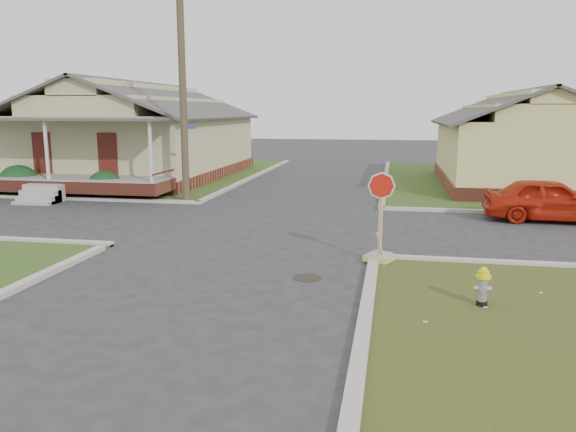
% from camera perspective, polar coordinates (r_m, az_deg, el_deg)
% --- Properties ---
extents(ground, '(120.00, 120.00, 0.00)m').
position_cam_1_polar(ground, '(13.51, -6.99, -5.15)').
color(ground, '#2A2A2C').
rests_on(ground, ground).
extents(verge_far_left, '(19.00, 19.00, 0.05)m').
position_cam_1_polar(verge_far_left, '(34.99, -18.49, 4.17)').
color(verge_far_left, '#2F4E1B').
rests_on(verge_far_left, ground).
extents(curbs, '(80.00, 40.00, 0.12)m').
position_cam_1_polar(curbs, '(18.19, -2.23, -0.95)').
color(curbs, '#AEA99D').
rests_on(curbs, ground).
extents(manhole, '(0.64, 0.64, 0.01)m').
position_cam_1_polar(manhole, '(12.55, 1.98, -6.28)').
color(manhole, black).
rests_on(manhole, ground).
extents(corner_house, '(10.10, 15.50, 5.30)m').
position_cam_1_polar(corner_house, '(32.28, -15.17, 7.86)').
color(corner_house, brown).
rests_on(corner_house, ground).
extents(side_house_yellow, '(7.60, 11.60, 4.70)m').
position_cam_1_polar(side_house_yellow, '(29.52, 22.59, 7.01)').
color(side_house_yellow, brown).
rests_on(side_house_yellow, ground).
extents(utility_pole, '(1.80, 0.28, 9.00)m').
position_cam_1_polar(utility_pole, '(22.81, -10.66, 13.01)').
color(utility_pole, '#403425').
rests_on(utility_pole, ground).
extents(fire_hydrant, '(0.28, 0.28, 0.76)m').
position_cam_1_polar(fire_hydrant, '(11.19, 19.19, -6.57)').
color(fire_hydrant, black).
rests_on(fire_hydrant, ground).
extents(stop_sign, '(0.62, 0.60, 2.18)m').
position_cam_1_polar(stop_sign, '(13.84, 9.31, -2.60)').
color(stop_sign, tan).
rests_on(stop_sign, ground).
extents(red_sedan, '(4.31, 1.87, 1.45)m').
position_cam_1_polar(red_sedan, '(20.68, 25.11, 1.49)').
color(red_sedan, '#B01E0C').
rests_on(red_sedan, ground).
extents(hedge_left, '(1.58, 1.29, 1.20)m').
position_cam_1_polar(hedge_left, '(27.41, -25.66, 3.32)').
color(hedge_left, black).
rests_on(hedge_left, verge_far_left).
extents(hedge_right, '(1.45, 1.19, 1.11)m').
position_cam_1_polar(hedge_right, '(24.94, -18.10, 3.11)').
color(hedge_right, black).
rests_on(hedge_right, verge_far_left).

